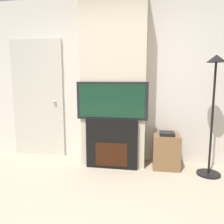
# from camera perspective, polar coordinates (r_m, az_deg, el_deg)

# --- Properties ---
(wall_back) EXTENTS (6.00, 0.06, 2.70)m
(wall_back) POSITION_cam_1_polar(r_m,az_deg,el_deg) (3.69, 1.13, 8.25)
(wall_back) COLOR silver
(wall_back) RESTS_ON ground_plane
(chimney_breast) EXTENTS (1.00, 0.40, 2.70)m
(chimney_breast) POSITION_cam_1_polar(r_m,az_deg,el_deg) (3.46, 0.56, 8.22)
(chimney_breast) COLOR beige
(chimney_breast) RESTS_ON ground_plane
(fireplace) EXTENTS (0.79, 0.15, 0.76)m
(fireplace) POSITION_cam_1_polar(r_m,az_deg,el_deg) (3.42, -0.00, -8.30)
(fireplace) COLOR black
(fireplace) RESTS_ON ground_plane
(television) EXTENTS (1.08, 0.07, 0.57)m
(television) POSITION_cam_1_polar(r_m,az_deg,el_deg) (3.28, -0.01, 2.94)
(television) COLOR black
(television) RESTS_ON fireplace
(floor_lamp) EXTENTS (0.33, 0.33, 1.70)m
(floor_lamp) POSITION_cam_1_polar(r_m,az_deg,el_deg) (3.32, 25.02, 3.33)
(floor_lamp) COLOR black
(floor_lamp) RESTS_ON ground_plane
(media_stand) EXTENTS (0.40, 0.39, 0.58)m
(media_stand) POSITION_cam_1_polar(r_m,az_deg,el_deg) (3.55, 13.95, -9.74)
(media_stand) COLOR brown
(media_stand) RESTS_ON ground_plane
(entry_door) EXTENTS (0.95, 0.09, 2.05)m
(entry_door) POSITION_cam_1_polar(r_m,az_deg,el_deg) (4.11, -18.80, 3.28)
(entry_door) COLOR beige
(entry_door) RESTS_ON ground_plane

